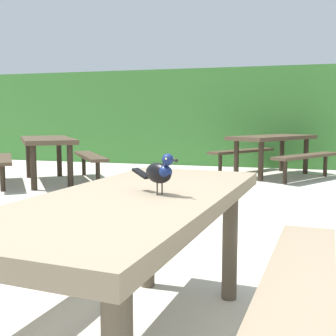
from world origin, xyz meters
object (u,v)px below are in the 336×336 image
(picnic_table_mid_right, at_px, (47,149))
(picnic_table_mid_left, at_px, (273,146))
(picnic_table_foreground, at_px, (138,233))
(bird_grackle, at_px, (160,172))

(picnic_table_mid_right, bearing_deg, picnic_table_mid_left, 27.65)
(picnic_table_foreground, distance_m, picnic_table_mid_right, 5.39)
(picnic_table_mid_left, bearing_deg, picnic_table_foreground, -93.29)
(bird_grackle, bearing_deg, picnic_table_mid_right, 126.93)
(bird_grackle, height_order, picnic_table_mid_left, bird_grackle)
(picnic_table_mid_left, bearing_deg, picnic_table_mid_right, -152.35)
(bird_grackle, relative_size, picnic_table_mid_left, 0.11)
(bird_grackle, relative_size, picnic_table_mid_right, 0.11)
(picnic_table_mid_right, bearing_deg, bird_grackle, -53.07)
(bird_grackle, distance_m, picnic_table_mid_right, 5.47)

